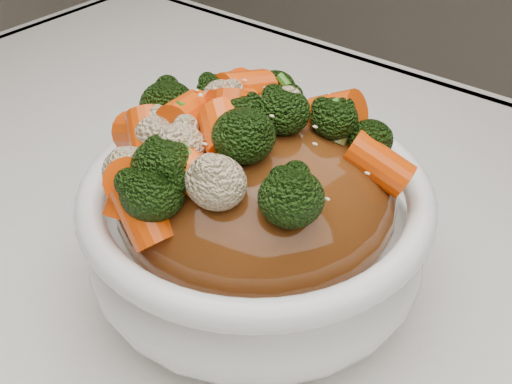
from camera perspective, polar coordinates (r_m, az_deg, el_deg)
The scene contains 8 objects.
tablecloth at distance 0.44m, azimuth 3.70°, elevation -13.92°, with size 1.20×0.80×0.04m, color silver.
bowl at distance 0.42m, azimuth 0.00°, elevation -3.81°, with size 0.23×0.23×0.09m, color white, non-canonical shape.
sauce_base at distance 0.40m, azimuth 0.00°, elevation -0.37°, with size 0.19×0.19×0.10m, color #5A2B0F.
carrots at distance 0.36m, azimuth 0.00°, elevation 8.08°, with size 0.19×0.19×0.05m, color #F54C07, non-canonical shape.
broccoli at distance 0.36m, azimuth 0.00°, elevation 7.93°, with size 0.19×0.19×0.05m, color black, non-canonical shape.
cauliflower at distance 0.36m, azimuth 0.00°, elevation 7.63°, with size 0.19×0.19×0.04m, color beige, non-canonical shape.
scallions at distance 0.36m, azimuth 0.00°, elevation 8.23°, with size 0.14×0.14×0.02m, color #33701A, non-canonical shape.
sesame_seeds at distance 0.36m, azimuth 0.00°, elevation 8.23°, with size 0.17×0.17×0.01m, color beige, non-canonical shape.
Camera 1 is at (0.15, -0.23, 1.07)m, focal length 42.00 mm.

